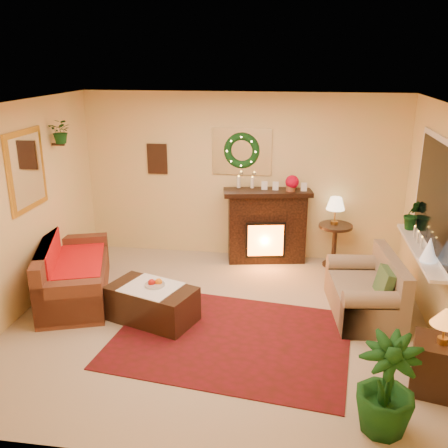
# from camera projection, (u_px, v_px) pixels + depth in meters

# --- Properties ---
(floor) EXTENTS (5.00, 5.00, 0.00)m
(floor) POSITION_uv_depth(u_px,v_px,m) (220.00, 321.00, 6.13)
(floor) COLOR beige
(floor) RESTS_ON ground
(ceiling) EXTENTS (5.00, 5.00, 0.00)m
(ceiling) POSITION_uv_depth(u_px,v_px,m) (219.00, 105.00, 5.30)
(ceiling) COLOR white
(ceiling) RESTS_ON ground
(wall_back) EXTENTS (5.00, 5.00, 0.00)m
(wall_back) POSITION_uv_depth(u_px,v_px,m) (242.00, 177.00, 7.83)
(wall_back) COLOR #EFD88C
(wall_back) RESTS_ON ground
(wall_front) EXTENTS (5.00, 5.00, 0.00)m
(wall_front) POSITION_uv_depth(u_px,v_px,m) (172.00, 318.00, 3.61)
(wall_front) COLOR #EFD88C
(wall_front) RESTS_ON ground
(wall_left) EXTENTS (4.50, 4.50, 0.00)m
(wall_left) POSITION_uv_depth(u_px,v_px,m) (17.00, 212.00, 6.06)
(wall_left) COLOR #EFD88C
(wall_left) RESTS_ON ground
(wall_right) EXTENTS (4.50, 4.50, 0.00)m
(wall_right) POSITION_uv_depth(u_px,v_px,m) (448.00, 232.00, 5.37)
(wall_right) COLOR #EFD88C
(wall_right) RESTS_ON ground
(area_rug) EXTENTS (2.88, 2.31, 0.01)m
(area_rug) POSITION_uv_depth(u_px,v_px,m) (231.00, 339.00, 5.75)
(area_rug) COLOR maroon
(area_rug) RESTS_ON floor
(sofa) EXTENTS (1.36, 2.00, 0.79)m
(sofa) POSITION_uv_depth(u_px,v_px,m) (74.00, 266.00, 6.68)
(sofa) COLOR brown
(sofa) RESTS_ON floor
(red_throw) EXTENTS (0.75, 1.22, 0.02)m
(red_throw) POSITION_uv_depth(u_px,v_px,m) (74.00, 261.00, 6.78)
(red_throw) COLOR red
(red_throw) RESTS_ON sofa
(fireplace) EXTENTS (1.24, 0.59, 1.09)m
(fireplace) POSITION_uv_depth(u_px,v_px,m) (267.00, 227.00, 7.81)
(fireplace) COLOR black
(fireplace) RESTS_ON floor
(poinsettia) EXTENTS (0.20, 0.20, 0.20)m
(poinsettia) POSITION_uv_depth(u_px,v_px,m) (292.00, 182.00, 7.50)
(poinsettia) COLOR #BB0020
(poinsettia) RESTS_ON fireplace
(mantel_candle_a) EXTENTS (0.06, 0.06, 0.17)m
(mantel_candle_a) POSITION_uv_depth(u_px,v_px,m) (239.00, 182.00, 7.66)
(mantel_candle_a) COLOR white
(mantel_candle_a) RESTS_ON fireplace
(mantel_candle_b) EXTENTS (0.06, 0.06, 0.17)m
(mantel_candle_b) POSITION_uv_depth(u_px,v_px,m) (252.00, 183.00, 7.63)
(mantel_candle_b) COLOR silver
(mantel_candle_b) RESTS_ON fireplace
(mantel_mirror) EXTENTS (0.92, 0.02, 0.72)m
(mantel_mirror) POSITION_uv_depth(u_px,v_px,m) (242.00, 152.00, 7.68)
(mantel_mirror) COLOR white
(mantel_mirror) RESTS_ON wall_back
(wreath) EXTENTS (0.55, 0.11, 0.55)m
(wreath) POSITION_uv_depth(u_px,v_px,m) (242.00, 151.00, 7.64)
(wreath) COLOR #194719
(wreath) RESTS_ON wall_back
(wall_art) EXTENTS (0.32, 0.03, 0.48)m
(wall_art) POSITION_uv_depth(u_px,v_px,m) (157.00, 159.00, 7.92)
(wall_art) COLOR #381E11
(wall_art) RESTS_ON wall_back
(gold_mirror) EXTENTS (0.03, 0.84, 1.00)m
(gold_mirror) POSITION_uv_depth(u_px,v_px,m) (26.00, 170.00, 6.20)
(gold_mirror) COLOR gold
(gold_mirror) RESTS_ON wall_left
(hanging_plant) EXTENTS (0.33, 0.28, 0.36)m
(hanging_plant) POSITION_uv_depth(u_px,v_px,m) (62.00, 143.00, 6.81)
(hanging_plant) COLOR #194719
(hanging_plant) RESTS_ON wall_left
(loveseat) EXTENTS (0.90, 1.39, 0.76)m
(loveseat) POSITION_uv_depth(u_px,v_px,m) (365.00, 283.00, 6.20)
(loveseat) COLOR gray
(loveseat) RESTS_ON floor
(window_frame) EXTENTS (0.03, 1.86, 1.36)m
(window_frame) POSITION_uv_depth(u_px,v_px,m) (437.00, 196.00, 5.81)
(window_frame) COLOR white
(window_frame) RESTS_ON wall_right
(window_glass) EXTENTS (0.02, 1.70, 1.22)m
(window_glass) POSITION_uv_depth(u_px,v_px,m) (436.00, 196.00, 5.81)
(window_glass) COLOR black
(window_glass) RESTS_ON wall_right
(window_sill) EXTENTS (0.22, 1.86, 0.04)m
(window_sill) POSITION_uv_depth(u_px,v_px,m) (420.00, 250.00, 6.04)
(window_sill) COLOR white
(window_sill) RESTS_ON wall_right
(mini_tree) EXTENTS (0.18, 0.18, 0.28)m
(mini_tree) POSITION_uv_depth(u_px,v_px,m) (429.00, 249.00, 5.60)
(mini_tree) COLOR white
(mini_tree) RESTS_ON window_sill
(sill_plant) EXTENTS (0.30, 0.24, 0.54)m
(sill_plant) POSITION_uv_depth(u_px,v_px,m) (413.00, 215.00, 6.63)
(sill_plant) COLOR black
(sill_plant) RESTS_ON window_sill
(side_table_round) EXTENTS (0.56, 0.56, 0.67)m
(side_table_round) POSITION_uv_depth(u_px,v_px,m) (334.00, 246.00, 7.68)
(side_table_round) COLOR #4B3120
(side_table_round) RESTS_ON floor
(lamp_cream) EXTENTS (0.28, 0.28, 0.43)m
(lamp_cream) POSITION_uv_depth(u_px,v_px,m) (335.00, 211.00, 7.53)
(lamp_cream) COLOR #FFE6B2
(lamp_cream) RESTS_ON side_table_round
(end_table_square) EXTENTS (0.53, 0.53, 0.54)m
(end_table_square) POSITION_uv_depth(u_px,v_px,m) (436.00, 366.00, 4.79)
(end_table_square) COLOR #4B2E19
(end_table_square) RESTS_ON floor
(lamp_tiffany) EXTENTS (0.28, 0.28, 0.41)m
(lamp_tiffany) POSITION_uv_depth(u_px,v_px,m) (445.00, 324.00, 4.62)
(lamp_tiffany) COLOR orange
(lamp_tiffany) RESTS_ON end_table_square
(coffee_table) EXTENTS (1.19, 0.90, 0.44)m
(coffee_table) POSITION_uv_depth(u_px,v_px,m) (152.00, 305.00, 6.10)
(coffee_table) COLOR #471A0F
(coffee_table) RESTS_ON floor
(fruit_bowl) EXTENTS (0.24, 0.24, 0.06)m
(fruit_bowl) POSITION_uv_depth(u_px,v_px,m) (155.00, 286.00, 6.05)
(fruit_bowl) COLOR beige
(fruit_bowl) RESTS_ON coffee_table
(floor_palm) EXTENTS (2.04, 2.04, 2.74)m
(floor_palm) POSITION_uv_depth(u_px,v_px,m) (386.00, 386.00, 4.21)
(floor_palm) COLOR #35622B
(floor_palm) RESTS_ON floor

